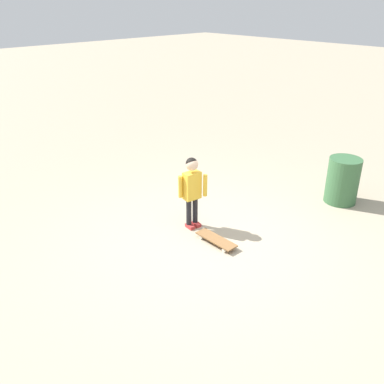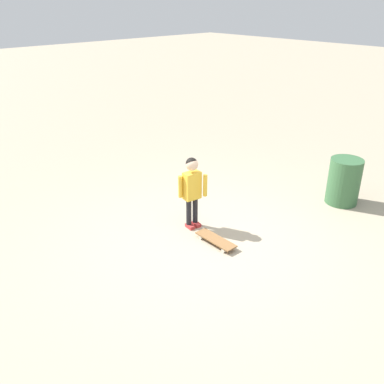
# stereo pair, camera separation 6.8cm
# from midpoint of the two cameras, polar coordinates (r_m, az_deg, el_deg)

# --- Properties ---
(ground_plane) EXTENTS (50.00, 50.00, 0.00)m
(ground_plane) POSITION_cam_midpoint_polar(r_m,az_deg,el_deg) (5.69, 2.92, -7.05)
(ground_plane) COLOR tan
(child_person) EXTENTS (0.26, 0.34, 1.06)m
(child_person) POSITION_cam_midpoint_polar(r_m,az_deg,el_deg) (5.79, 0.35, 0.95)
(child_person) COLOR black
(child_person) RESTS_ON ground
(skateboard) EXTENTS (0.63, 0.20, 0.07)m
(skateboard) POSITION_cam_midpoint_polar(r_m,az_deg,el_deg) (5.66, 3.64, -6.58)
(skateboard) COLOR olive
(skateboard) RESTS_ON ground
(trash_bin) EXTENTS (0.51, 0.51, 0.75)m
(trash_bin) POSITION_cam_midpoint_polar(r_m,az_deg,el_deg) (7.05, 20.43, 1.39)
(trash_bin) COLOR #38663D
(trash_bin) RESTS_ON ground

